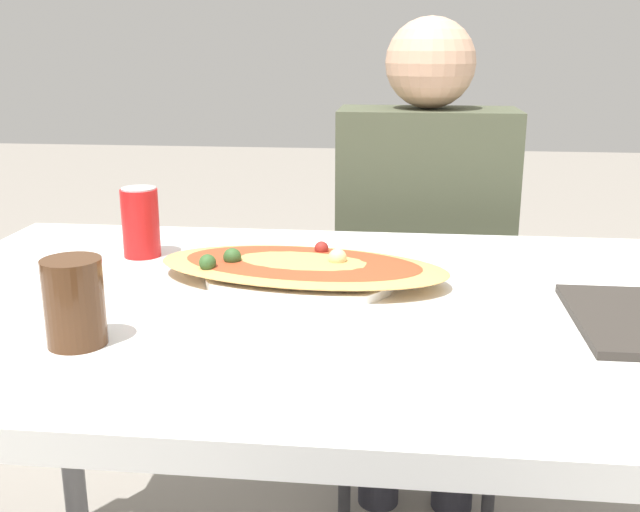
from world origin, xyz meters
TOP-DOWN VIEW (x-y plane):
  - dining_table at (0.00, 0.00)m, footprint 1.39×0.85m
  - chair_far_seated at (0.14, 0.75)m, footprint 0.40×0.40m
  - person_seated at (0.14, 0.64)m, footprint 0.40×0.23m
  - pizza_main at (-0.07, 0.09)m, footprint 0.50×0.31m
  - soda_can at (-0.38, 0.20)m, footprint 0.07×0.07m
  - drink_glass at (-0.32, -0.21)m, footprint 0.08×0.08m

SIDE VIEW (x-z plane):
  - chair_far_seated at x=0.14m, z-range 0.06..0.91m
  - dining_table at x=0.00m, z-range 0.30..1.02m
  - person_seated at x=0.14m, z-range 0.10..1.26m
  - pizza_main at x=-0.07m, z-range 0.72..0.77m
  - drink_glass at x=-0.32m, z-range 0.73..0.84m
  - soda_can at x=-0.38m, z-range 0.73..0.85m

